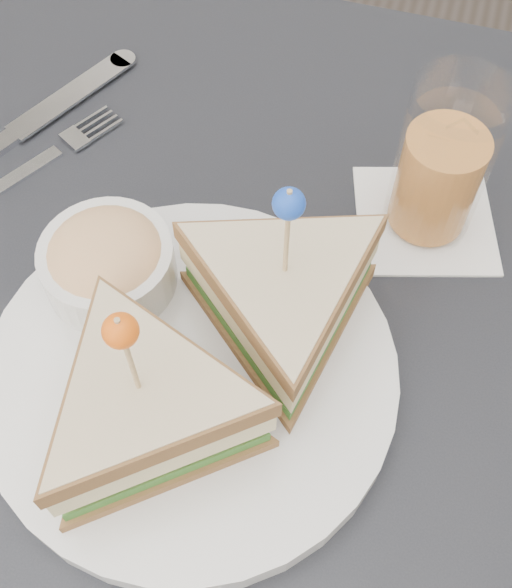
% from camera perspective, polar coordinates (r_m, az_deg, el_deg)
% --- Properties ---
extents(ground_plane, '(3.50, 3.50, 0.00)m').
position_cam_1_polar(ground_plane, '(1.26, -0.60, -19.69)').
color(ground_plane, '#3F3833').
extents(table, '(0.80, 0.80, 0.75)m').
position_cam_1_polar(table, '(0.61, -1.17, -6.70)').
color(table, black).
rests_on(table, ground).
extents(plate_meal, '(0.33, 0.33, 0.17)m').
position_cam_1_polar(plate_meal, '(0.49, -4.39, -4.16)').
color(plate_meal, white).
rests_on(plate_meal, table).
extents(cutlery_fork, '(0.10, 0.16, 0.01)m').
position_cam_1_polar(cutlery_fork, '(0.67, -16.23, 9.90)').
color(cutlery_fork, silver).
rests_on(cutlery_fork, table).
extents(cutlery_knife, '(0.12, 0.22, 0.01)m').
position_cam_1_polar(cutlery_knife, '(0.70, -17.59, 12.10)').
color(cutlery_knife, silver).
rests_on(cutlery_knife, table).
extents(drink_set, '(0.14, 0.14, 0.14)m').
position_cam_1_polar(drink_set, '(0.57, 14.09, 9.31)').
color(drink_set, white).
rests_on(drink_set, table).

